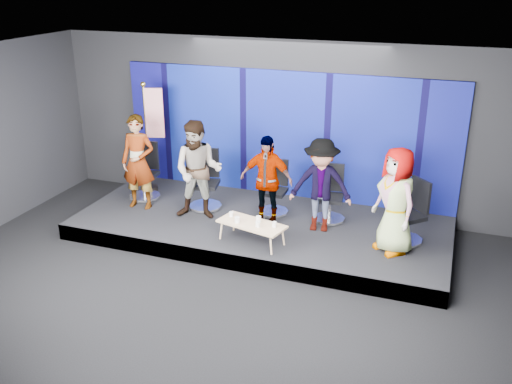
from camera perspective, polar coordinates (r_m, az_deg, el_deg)
ground at (r=8.98m, az=-4.93°, el=-10.79°), size 10.00×10.00×0.00m
room_walls at (r=7.95m, az=-5.49°, el=4.16°), size 10.02×8.02×3.51m
riser at (r=10.94m, az=0.48°, el=-3.54°), size 7.00×3.00×0.30m
backdrop at (r=11.73m, az=2.88°, el=5.75°), size 7.00×0.08×2.60m
chair_a at (r=12.04m, az=-11.04°, el=1.20°), size 0.71×0.71×1.16m
panelist_a at (r=11.39m, az=-11.70°, el=2.94°), size 0.72×0.50×1.88m
chair_b at (r=11.38m, az=-5.06°, el=0.32°), size 0.78×0.78×1.17m
panelist_b at (r=10.72m, az=-5.80°, el=2.16°), size 1.05×0.89×1.90m
chair_c at (r=11.10m, az=1.85°, el=-0.38°), size 0.60×0.60×1.05m
panelist_c at (r=10.47m, az=1.03°, el=1.20°), size 1.00×0.44×1.70m
chair_d at (r=10.87m, az=7.42°, el=-1.02°), size 0.66×0.66×1.07m
panelist_d at (r=10.25m, az=6.50°, el=0.68°), size 1.18×0.76×1.73m
chair_e at (r=10.27m, az=15.02°, el=-2.88°), size 0.90×0.90×1.13m
panelist_e at (r=9.66m, az=13.81°, el=-0.86°), size 1.04×1.04×1.83m
coffee_table at (r=9.90m, az=-0.43°, el=-3.27°), size 1.28×0.77×0.37m
mug_a at (r=10.13m, az=-2.48°, el=-2.23°), size 0.07×0.07×0.09m
mug_b at (r=9.89m, az=-1.90°, el=-2.79°), size 0.09×0.09×0.10m
mug_c at (r=9.91m, az=0.25°, el=-2.71°), size 0.09×0.09×0.10m
mug_d at (r=9.73m, az=0.18°, el=-3.24°), size 0.08×0.08×0.09m
mug_e at (r=9.73m, az=1.84°, el=-3.26°), size 0.08×0.08×0.09m
flag_stand at (r=12.09m, az=-10.34°, el=5.64°), size 0.53×0.31×2.35m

